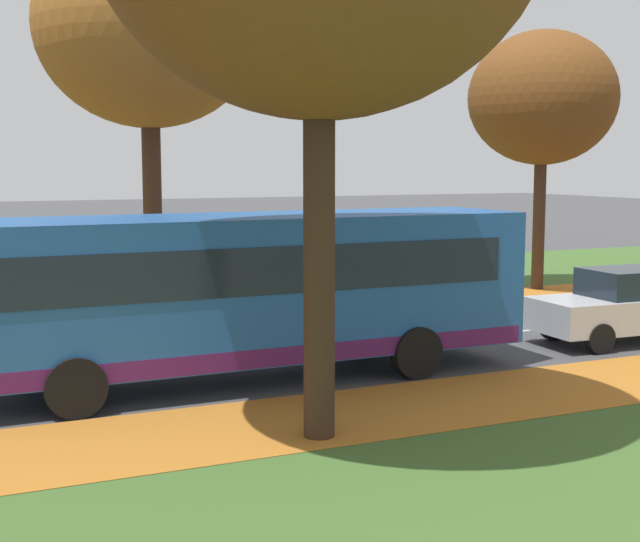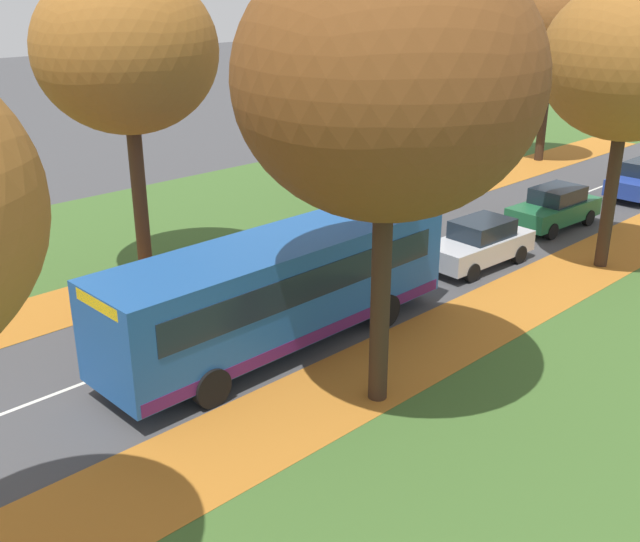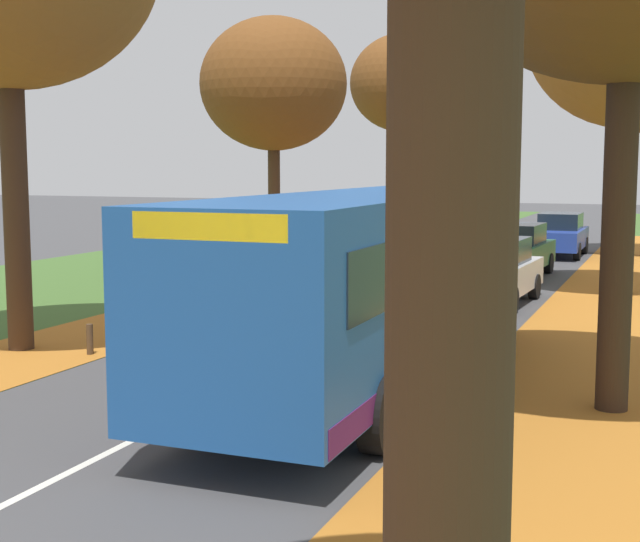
{
  "view_description": "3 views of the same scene",
  "coord_description": "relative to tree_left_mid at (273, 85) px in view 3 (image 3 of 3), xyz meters",
  "views": [
    {
      "loc": [
        16.73,
        6.3,
        3.9
      ],
      "look_at": [
        2.14,
        12.92,
        1.96
      ],
      "focal_mm": 50.0,
      "sensor_mm": 36.0,
      "label": 1
    },
    {
      "loc": [
        15.54,
        -0.2,
        9.25
      ],
      "look_at": [
        2.19,
        12.66,
        1.95
      ],
      "focal_mm": 42.0,
      "sensor_mm": 36.0,
      "label": 2
    },
    {
      "loc": [
        6.19,
        -1.38,
        3.41
      ],
      "look_at": [
        -0.02,
        14.02,
        1.43
      ],
      "focal_mm": 50.0,
      "sensor_mm": 36.0,
      "label": 3
    }
  ],
  "objects": [
    {
      "name": "grass_verge_left",
      "position": [
        -3.67,
        -3.85,
        -5.85
      ],
      "size": [
        12.0,
        90.0,
        0.01
      ],
      "primitive_type": "cube",
      "color": "#3D6028",
      "rests_on": "ground"
    },
    {
      "name": "leaf_litter_left",
      "position": [
        0.93,
        -9.85,
        -5.85
      ],
      "size": [
        2.8,
        60.0,
        0.0
      ],
      "primitive_type": "cube",
      "color": "#B26B23",
      "rests_on": "grass_verge_left"
    },
    {
      "name": "leaf_litter_right",
      "position": [
        10.13,
        -9.85,
        -5.85
      ],
      "size": [
        2.8,
        60.0,
        0.0
      ],
      "primitive_type": "cube",
      "color": "#B26B23",
      "rests_on": "grass_verge_right"
    },
    {
      "name": "road_centre_line",
      "position": [
        5.53,
        -3.85,
        -5.85
      ],
      "size": [
        0.12,
        80.0,
        0.01
      ],
      "primitive_type": "cube",
      "color": "silver",
      "rests_on": "ground"
    },
    {
      "name": "tree_left_mid",
      "position": [
        0.0,
        0.0,
        0.0
      ],
      "size": [
        4.52,
        4.52,
        7.92
      ],
      "color": "#422D1E",
      "rests_on": "ground"
    },
    {
      "name": "tree_left_far",
      "position": [
        0.51,
        12.21,
        1.01
      ],
      "size": [
        4.66,
        4.66,
        9.02
      ],
      "color": "#382619",
      "rests_on": "ground"
    },
    {
      "name": "tree_right_mid",
      "position": [
        10.46,
        -0.42,
        0.95
      ],
      "size": [
        5.53,
        5.53,
        9.32
      ],
      "color": "#382619",
      "rests_on": "ground"
    },
    {
      "name": "bollard_fifth",
      "position": [
        1.96,
        -12.14,
        -5.57
      ],
      "size": [
        0.12,
        0.12,
        0.57
      ],
      "primitive_type": "cylinder",
      "color": "#4C3823",
      "rests_on": "ground"
    },
    {
      "name": "bollard_sixth",
      "position": [
        1.97,
        -8.72,
        -5.55
      ],
      "size": [
        0.12,
        0.12,
        0.61
      ],
      "primitive_type": "cylinder",
      "color": "#4C3823",
      "rests_on": "ground"
    },
    {
      "name": "bus",
      "position": [
        7.32,
        -12.26,
        -4.15
      ],
      "size": [
        2.73,
        10.42,
        2.98
      ],
      "color": "#1E5199",
      "rests_on": "ground"
    },
    {
      "name": "car_silver_lead",
      "position": [
        7.53,
        -3.48,
        -5.04
      ],
      "size": [
        1.94,
        4.28,
        1.62
      ],
      "color": "#B7BABF",
      "rests_on": "ground"
    },
    {
      "name": "car_green_following",
      "position": [
        7.12,
        2.2,
        -5.04
      ],
      "size": [
        1.94,
        4.28,
        1.62
      ],
      "color": "#1E6038",
      "rests_on": "ground"
    },
    {
      "name": "car_blue_third_in_line",
      "position": [
        7.61,
        9.06,
        -5.04
      ],
      "size": [
        1.79,
        4.2,
        1.62
      ],
      "color": "#233D9E",
      "rests_on": "ground"
    }
  ]
}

